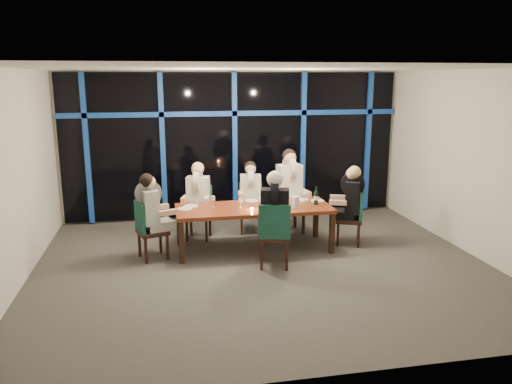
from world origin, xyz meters
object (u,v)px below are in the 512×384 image
(water_pitcher, at_px, (295,202))
(chair_far_mid, at_px, (251,205))
(diner_far_mid, at_px, (251,187))
(diner_near_mid, at_px, (275,205))
(chair_near_mid, at_px, (274,232))
(wine_bottle, at_px, (316,198))
(dining_table, at_px, (254,211))
(chair_end_right, at_px, (354,215))
(diner_end_left, at_px, (151,204))
(chair_end_left, at_px, (147,227))
(diner_end_right, at_px, (350,194))
(diner_far_right, at_px, (290,179))
(chair_far_left, at_px, (199,209))
(diner_far_left, at_px, (198,190))
(chair_far_right, at_px, (288,200))

(water_pitcher, bearing_deg, chair_far_mid, 105.84)
(diner_far_mid, bearing_deg, diner_near_mid, -79.66)
(chair_near_mid, distance_m, wine_bottle, 1.29)
(diner_near_mid, distance_m, water_pitcher, 0.80)
(diner_far_mid, bearing_deg, dining_table, -88.45)
(chair_end_right, xyz_separation_m, diner_end_left, (-3.45, -0.05, 0.38))
(chair_end_left, bearing_deg, water_pitcher, -109.45)
(diner_end_right, xyz_separation_m, wine_bottle, (-0.62, -0.02, -0.04))
(chair_near_mid, xyz_separation_m, diner_end_left, (-1.83, 0.79, 0.34))
(diner_far_right, height_order, diner_near_mid, diner_far_right)
(chair_far_left, distance_m, chair_end_right, 2.77)
(dining_table, xyz_separation_m, diner_far_left, (-0.88, 0.76, 0.23))
(chair_far_right, relative_size, diner_far_left, 1.16)
(dining_table, relative_size, chair_end_left, 2.71)
(chair_end_right, xyz_separation_m, chair_near_mid, (-1.62, -0.84, 0.05))
(chair_far_mid, relative_size, diner_end_right, 1.00)
(chair_end_left, relative_size, diner_end_left, 1.03)
(chair_far_left, bearing_deg, diner_near_mid, -42.31)
(chair_far_right, bearing_deg, wine_bottle, -84.24)
(chair_end_right, relative_size, diner_near_mid, 0.95)
(chair_far_mid, xyz_separation_m, diner_far_left, (-1.01, -0.27, 0.40))
(diner_far_right, bearing_deg, dining_table, -142.79)
(diner_near_mid, bearing_deg, diner_far_left, -43.23)
(chair_end_right, bearing_deg, chair_far_left, -87.61)
(chair_far_mid, xyz_separation_m, chair_far_right, (0.70, -0.10, 0.09))
(chair_near_mid, bearing_deg, diner_far_mid, -75.77)
(chair_end_left, bearing_deg, chair_far_left, -60.57)
(diner_far_mid, xyz_separation_m, water_pitcher, (0.54, -1.16, -0.04))
(dining_table, bearing_deg, diner_end_left, -176.05)
(chair_far_left, height_order, chair_far_mid, chair_far_left)
(chair_far_left, relative_size, water_pitcher, 4.91)
(chair_far_mid, bearing_deg, chair_far_right, 0.77)
(diner_far_right, xyz_separation_m, wine_bottle, (0.22, -0.90, -0.15))
(chair_end_right, distance_m, water_pitcher, 1.15)
(chair_far_left, relative_size, diner_far_left, 1.03)
(diner_end_left, distance_m, wine_bottle, 2.75)
(chair_far_mid, xyz_separation_m, chair_near_mid, (0.02, -1.94, 0.06))
(chair_end_right, height_order, diner_end_left, diner_end_left)
(chair_far_mid, bearing_deg, chair_far_left, -160.40)
(chair_end_left, xyz_separation_m, diner_end_left, (0.08, 0.02, 0.38))
(wine_bottle, xyz_separation_m, water_pitcher, (-0.41, -0.15, -0.03))
(chair_far_mid, distance_m, chair_end_left, 2.23)
(diner_end_right, bearing_deg, chair_far_left, -87.54)
(dining_table, height_order, diner_far_mid, diner_far_mid)
(diner_end_right, relative_size, diner_near_mid, 0.92)
(diner_far_right, height_order, water_pitcher, diner_far_right)
(diner_far_right, bearing_deg, water_pitcher, -107.42)
(chair_far_right, xyz_separation_m, chair_end_left, (-2.60, -1.07, -0.07))
(diner_far_left, bearing_deg, diner_end_left, -116.44)
(diner_far_left, bearing_deg, dining_table, -25.01)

